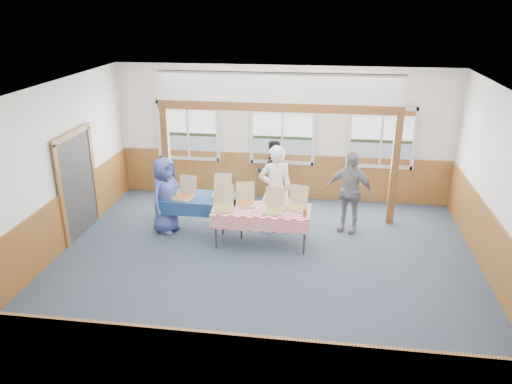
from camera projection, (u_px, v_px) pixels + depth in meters
The scene contains 31 objects.
floor at pixel (264, 266), 9.21m from camera, with size 8.00×8.00×0.00m, color #2C3B48.
ceiling at pixel (265, 92), 8.05m from camera, with size 8.00×8.00×0.00m, color white.
wall_back at pixel (283, 134), 11.86m from camera, with size 8.00×8.00×0.00m, color silver.
wall_front at pixel (223, 296), 5.40m from camera, with size 8.00×8.00×0.00m, color silver.
wall_left at pixel (48, 174), 9.15m from camera, with size 8.00×8.00×0.00m, color silver.
wall_right at pixel (508, 197), 8.10m from camera, with size 8.00×8.00×0.00m, color silver.
wainscot_back at pixel (282, 176), 12.22m from camera, with size 7.98×0.05×1.10m, color brown.
wainscot_front at pixel (226, 372), 5.80m from camera, with size 7.98×0.05×1.10m, color brown.
wainscot_left at pixel (58, 226), 9.53m from camera, with size 0.05×6.98×1.10m, color brown.
wainscot_right at pixel (495, 254), 8.49m from camera, with size 0.05×6.98×1.10m, color brown.
cased_opening at pixel (77, 185), 10.18m from camera, with size 0.06×1.30×2.10m, color #2E2E2E.
window_left at pixel (188, 128), 12.09m from camera, with size 1.56×0.10×1.46m.
window_mid at pixel (282, 131), 11.79m from camera, with size 1.56×0.10×1.46m.
window_right at pixel (382, 135), 11.49m from camera, with size 1.56×0.10×1.46m.
post_left at pixel (167, 161), 11.22m from camera, with size 0.15×0.15×2.40m, color #583713.
post_right at pixel (394, 171), 10.57m from camera, with size 0.15×0.15×2.40m, color #583713.
cross_beam at pixel (278, 107), 10.43m from camera, with size 5.15×0.18×0.18m, color #583713.
table_left at pixel (204, 199), 10.39m from camera, with size 1.95×1.08×0.76m.
table_right at pixel (262, 212), 9.78m from camera, with size 2.07×1.62×0.76m.
pizza_box_a at pixel (184, 195), 10.29m from camera, with size 0.48×0.54×0.42m.
pizza_box_b at pixel (222, 192), 10.45m from camera, with size 0.40×0.47×0.40m.
pizza_box_c at pixel (223, 206), 9.75m from camera, with size 0.44×0.52×0.44m.
pizza_box_d at pixel (245, 201), 9.96m from camera, with size 0.44×0.51×0.41m.
pizza_box_e at pixel (274, 208), 9.63m from camera, with size 0.39×0.48×0.42m.
pizza_box_f at pixel (296, 205), 9.78m from camera, with size 0.48×0.54×0.41m.
veggie_tray at pixel (169, 194), 10.45m from camera, with size 0.41×0.41×0.09m.
drink_glass at pixel (305, 213), 9.39m from camera, with size 0.07×0.07×0.15m, color brown.
woman_white at pixel (275, 189), 10.23m from camera, with size 0.69×0.45×1.89m, color silver.
woman_black at pixel (272, 172), 11.81m from camera, with size 0.75×0.58×1.54m, color black.
man_blue at pixel (165, 195), 10.32m from camera, with size 0.79×0.52×1.62m, color #3D4E9A.
person_grey at pixel (349, 192), 10.33m from camera, with size 1.02×0.42×1.73m, color gray.
Camera 1 is at (1.00, -8.03, 4.62)m, focal length 35.00 mm.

